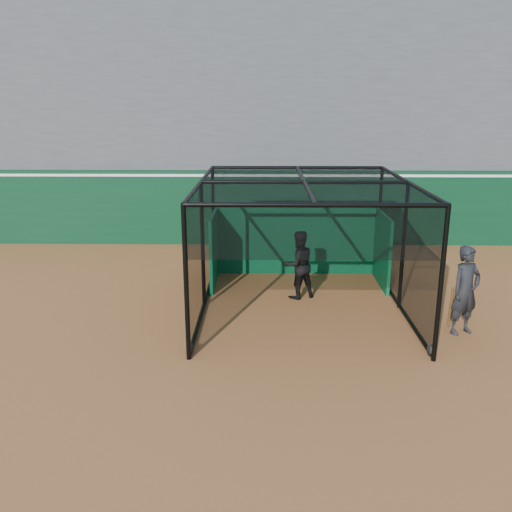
{
  "coord_description": "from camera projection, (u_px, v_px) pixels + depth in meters",
  "views": [
    {
      "loc": [
        0.23,
        -9.51,
        4.7
      ],
      "look_at": [
        0.06,
        2.0,
        1.4
      ],
      "focal_mm": 38.0,
      "sensor_mm": 36.0,
      "label": 1
    }
  ],
  "objects": [
    {
      "name": "ground",
      "position": [
        251.0,
        354.0,
        10.44
      ],
      "size": [
        120.0,
        120.0,
        0.0
      ],
      "primitive_type": "plane",
      "color": "#95562B",
      "rests_on": "ground"
    },
    {
      "name": "outfield_wall",
      "position": [
        257.0,
        206.0,
        18.26
      ],
      "size": [
        50.0,
        0.5,
        2.5
      ],
      "color": "#09321A",
      "rests_on": "ground"
    },
    {
      "name": "grandstand",
      "position": [
        258.0,
        107.0,
        21.0
      ],
      "size": [
        50.0,
        7.85,
        8.95
      ],
      "color": "#4C4C4F",
      "rests_on": "ground"
    },
    {
      "name": "on_deck_player",
      "position": [
        465.0,
        291.0,
        11.16
      ],
      "size": [
        0.81,
        0.7,
        1.88
      ],
      "color": "black",
      "rests_on": "ground"
    },
    {
      "name": "batter",
      "position": [
        298.0,
        265.0,
        13.24
      ],
      "size": [
        1.01,
        0.92,
        1.69
      ],
      "primitive_type": "imported",
      "rotation": [
        0.0,
        0.0,
        3.56
      ],
      "color": "black",
      "rests_on": "ground"
    },
    {
      "name": "batting_cage",
      "position": [
        303.0,
        246.0,
        12.46
      ],
      "size": [
        4.7,
        5.57,
        2.96
      ],
      "color": "black",
      "rests_on": "ground"
    }
  ]
}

